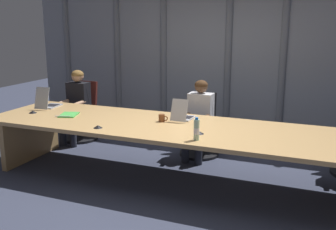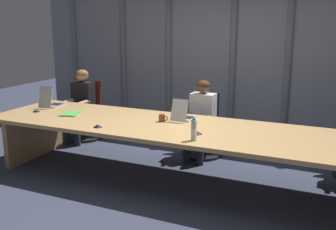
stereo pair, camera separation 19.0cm
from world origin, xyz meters
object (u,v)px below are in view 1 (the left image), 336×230
conference_mic_left_side (33,112)px  conference_mic_middle (199,132)px  office_chair_left_mid (200,132)px  laptop_left_mid (183,115)px  coffee_mug_near (162,118)px  water_bottle_primary (197,130)px  laptop_left_end (48,104)px  person_left_end (76,102)px  conference_mic_right_side (98,127)px  person_left_mid (199,115)px  spiral_notepad (69,115)px  office_chair_left_end (81,118)px

conference_mic_left_side → conference_mic_middle: (2.49, -0.12, 0.00)m
conference_mic_middle → office_chair_left_mid: bearing=106.7°
laptop_left_mid → coffee_mug_near: (-0.22, -0.19, -0.01)m
water_bottle_primary → conference_mic_middle: 0.26m
laptop_left_end → water_bottle_primary: laptop_left_end is taller
person_left_end → conference_mic_right_side: (1.32, -1.43, 0.06)m
office_chair_left_mid → coffee_mug_near: size_ratio=7.38×
water_bottle_primary → coffee_mug_near: water_bottle_primary is taller
laptop_left_end → conference_mic_right_side: size_ratio=4.17×
laptop_left_end → person_left_end: bearing=-5.1°
person_left_mid → office_chair_left_mid: bearing=-170.6°
laptop_left_mid → spiral_notepad: laptop_left_mid is taller
office_chair_left_mid → spiral_notepad: size_ratio=2.60×
coffee_mug_near → spiral_notepad: (-1.32, -0.17, -0.04)m
office_chair_left_end → office_chair_left_mid: size_ratio=1.06×
spiral_notepad → conference_mic_right_side: bearing=-48.0°
office_chair_left_mid → spiral_notepad: bearing=-61.5°
office_chair_left_mid → conference_mic_middle: bearing=7.6°
office_chair_left_end → water_bottle_primary: (2.60, -1.62, 0.48)m
person_left_mid → conference_mic_left_side: size_ratio=10.53×
laptop_left_end → person_left_mid: size_ratio=0.40×
office_chair_left_mid → spiral_notepad: office_chair_left_mid is taller
laptop_left_end → water_bottle_primary: bearing=-112.1°
person_left_end → coffee_mug_near: (1.92, -0.85, 0.09)m
office_chair_left_end → conference_mic_left_side: bearing=2.9°
water_bottle_primary → conference_mic_middle: bearing=100.6°
laptop_left_end → spiral_notepad: size_ratio=1.28×
laptop_left_end → conference_mic_middle: size_ratio=4.17×
laptop_left_mid → conference_mic_left_side: 2.14m
person_left_mid → conference_mic_left_side: bearing=-62.2°
water_bottle_primary → conference_mic_right_side: bearing=178.9°
person_left_end → water_bottle_primary: bearing=58.6°
water_bottle_primary → conference_mic_left_side: size_ratio=2.30×
person_left_end → office_chair_left_end: bearing=-173.9°
laptop_left_end → person_left_mid: person_left_mid is taller
laptop_left_end → coffee_mug_near: 1.91m
conference_mic_left_side → conference_mic_middle: size_ratio=1.00×
laptop_left_mid → conference_mic_middle: (0.40, -0.56, -0.04)m
person_left_end → water_bottle_primary: 2.96m
coffee_mug_near → person_left_end: bearing=156.1°
laptop_left_end → spiral_notepad: laptop_left_end is taller
conference_mic_left_side → spiral_notepad: bearing=7.3°
person_left_mid → person_left_end: bearing=-89.6°
office_chair_left_mid → person_left_mid: person_left_mid is taller
laptop_left_mid → office_chair_left_mid: bearing=3.7°
laptop_left_mid → spiral_notepad: (-1.54, -0.36, -0.05)m
person_left_end → coffee_mug_near: bearing=64.1°
water_bottle_primary → conference_mic_right_side: water_bottle_primary is taller
office_chair_left_end → coffee_mug_near: bearing=62.5°
office_chair_left_end → spiral_notepad: 1.38m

